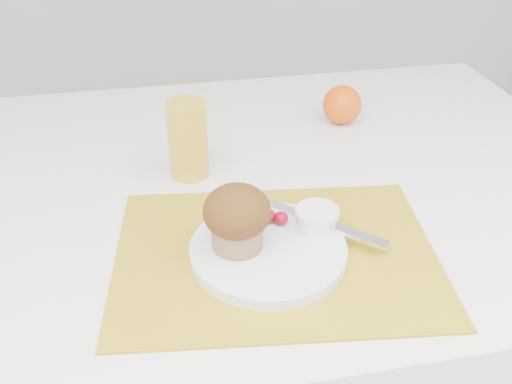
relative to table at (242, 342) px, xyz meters
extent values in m
cube|color=white|center=(0.00, 0.00, 0.00)|extent=(1.20, 0.80, 0.75)
cube|color=#BD941A|center=(0.01, -0.20, 0.38)|extent=(0.45, 0.35, 0.00)
cylinder|color=white|center=(0.00, -0.20, 0.39)|extent=(0.26, 0.26, 0.02)
cylinder|color=silver|center=(0.07, -0.17, 0.41)|extent=(0.07, 0.07, 0.02)
cylinder|color=white|center=(0.07, -0.17, 0.42)|extent=(0.06, 0.06, 0.01)
ellipsoid|color=#62020E|center=(0.01, -0.15, 0.40)|extent=(0.02, 0.02, 0.02)
ellipsoid|color=#63020F|center=(0.03, -0.16, 0.40)|extent=(0.02, 0.02, 0.02)
cube|color=white|center=(0.08, -0.16, 0.40)|extent=(0.15, 0.15, 0.00)
sphere|color=#EE5508|center=(0.22, 0.16, 0.41)|extent=(0.07, 0.07, 0.07)
cylinder|color=gold|center=(-0.07, 0.03, 0.44)|extent=(0.07, 0.07, 0.12)
cylinder|color=#9C6F4B|center=(-0.04, -0.19, 0.41)|extent=(0.07, 0.07, 0.03)
ellipsoid|color=#331A09|center=(-0.04, -0.19, 0.45)|extent=(0.08, 0.08, 0.07)
camera|label=1|loc=(-0.12, -0.76, 0.85)|focal=40.00mm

